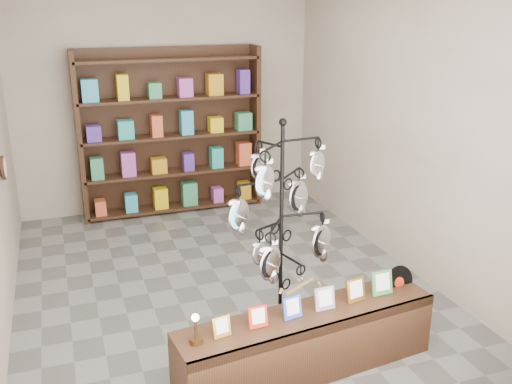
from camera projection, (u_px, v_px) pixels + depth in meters
ground at (221, 282)px, 5.90m from camera, size 5.00×5.00×0.00m
room_envelope at (217, 104)px, 5.31m from camera, size 5.00×5.00×5.00m
display_tree at (281, 217)px, 4.60m from camera, size 1.06×1.06×1.91m
front_shelf at (307, 342)px, 4.40m from camera, size 2.13×0.66×0.74m
back_shelving at (171, 137)px, 7.62m from camera, size 2.42×0.36×2.20m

